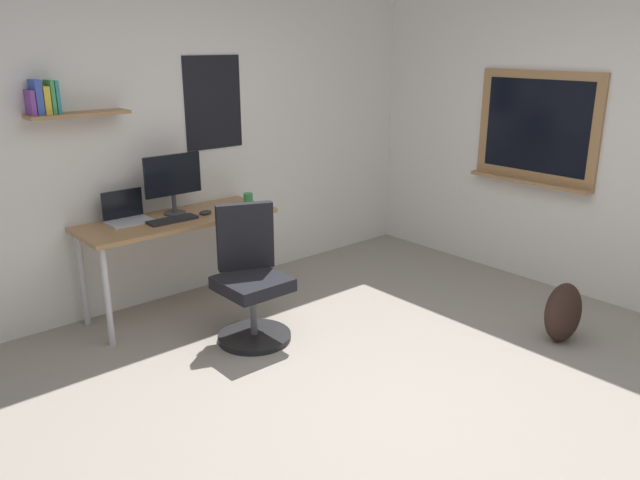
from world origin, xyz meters
name	(u,v)px	position (x,y,z in m)	size (l,w,h in m)	color
ground_plane	(403,409)	(0.00, 0.00, 0.00)	(5.20, 5.20, 0.00)	gray
wall_back	(179,136)	(-0.01, 2.45, 1.30)	(5.00, 0.30, 2.60)	silver
wall_right	(623,141)	(2.45, 0.03, 1.30)	(0.22, 5.00, 2.60)	silver
desk	(178,228)	(-0.27, 2.09, 0.67)	(1.48, 0.57, 0.75)	#997047
office_chair	(251,283)	(-0.12, 1.34, 0.41)	(0.53, 0.55, 0.95)	black
laptop	(127,214)	(-0.60, 2.23, 0.81)	(0.31, 0.21, 0.23)	#ADAFB5
monitor_primary	(173,180)	(-0.23, 2.18, 1.02)	(0.46, 0.17, 0.46)	#38383D
keyboard	(173,220)	(-0.34, 2.02, 0.76)	(0.37, 0.13, 0.02)	black
computer_mouse	(205,212)	(-0.06, 2.02, 0.77)	(0.10, 0.06, 0.03)	#262628
coffee_mug	(248,199)	(0.37, 2.07, 0.80)	(0.08, 0.08, 0.09)	#338C4C
backpack	(563,313)	(1.48, -0.15, 0.22)	(0.32, 0.22, 0.43)	black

